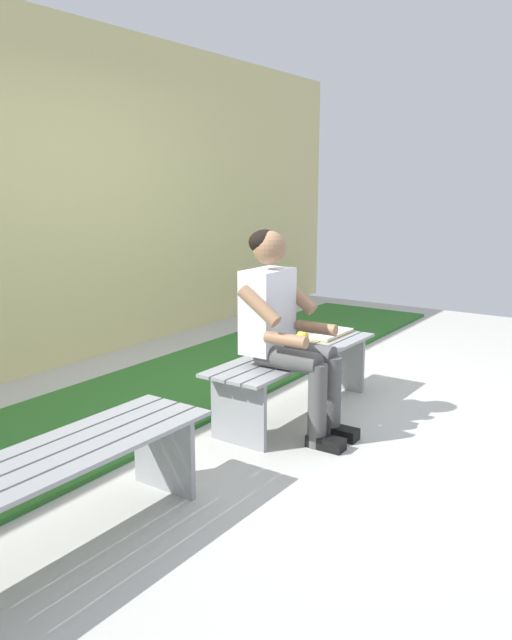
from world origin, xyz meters
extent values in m
cube|color=#B2B2AD|center=(0.98, 1.00, -0.02)|extent=(10.00, 7.00, 0.04)
cube|color=#2D6B28|center=(0.98, -0.99, 0.01)|extent=(9.00, 1.26, 0.03)
cube|color=#D1C684|center=(0.50, -2.28, 1.39)|extent=(9.50, 0.24, 2.79)
cube|color=gray|center=(0.00, -0.16, 0.41)|extent=(1.51, 0.12, 0.02)
cube|color=gray|center=(0.00, -0.05, 0.41)|extent=(1.51, 0.12, 0.02)
cube|color=gray|center=(0.00, 0.05, 0.41)|extent=(1.51, 0.12, 0.02)
cube|color=gray|center=(0.00, 0.16, 0.41)|extent=(1.51, 0.12, 0.02)
cube|color=gray|center=(-0.63, 0.01, 0.20)|extent=(0.04, 0.38, 0.40)
cube|color=gray|center=(0.63, -0.01, 0.20)|extent=(0.04, 0.38, 0.40)
cube|color=gray|center=(1.96, -0.16, 0.41)|extent=(1.58, 0.12, 0.02)
cube|color=gray|center=(1.96, -0.05, 0.41)|extent=(1.58, 0.12, 0.02)
cube|color=gray|center=(1.96, 0.05, 0.41)|extent=(1.58, 0.12, 0.02)
cube|color=gray|center=(1.97, 0.16, 0.41)|extent=(1.58, 0.12, 0.02)
cube|color=gray|center=(1.29, 0.01, 0.20)|extent=(0.04, 0.38, 0.40)
cube|color=silver|center=(0.31, -0.02, 0.74)|extent=(0.34, 0.20, 0.50)
sphere|color=#936B4C|center=(0.31, -0.01, 1.12)|extent=(0.20, 0.20, 0.20)
ellipsoid|color=black|center=(0.31, -0.04, 1.15)|extent=(0.20, 0.19, 0.15)
cylinder|color=#4C4C4C|center=(0.22, 0.18, 0.49)|extent=(0.13, 0.40, 0.13)
cylinder|color=#4C4C4C|center=(0.40, 0.18, 0.49)|extent=(0.13, 0.40, 0.13)
cylinder|color=#4C4C4C|center=(0.22, 0.38, 0.25)|extent=(0.11, 0.11, 0.49)
cube|color=black|center=(0.22, 0.44, 0.04)|extent=(0.10, 0.22, 0.07)
cylinder|color=#4C4C4C|center=(0.40, 0.38, 0.25)|extent=(0.11, 0.11, 0.49)
cube|color=black|center=(0.40, 0.44, 0.04)|extent=(0.10, 0.22, 0.07)
cylinder|color=#936B4C|center=(0.10, 0.06, 0.81)|extent=(0.08, 0.28, 0.23)
cylinder|color=#936B4C|center=(0.13, 0.22, 0.63)|extent=(0.07, 0.26, 0.07)
cylinder|color=#936B4C|center=(0.52, 0.06, 0.81)|extent=(0.08, 0.28, 0.23)
cylinder|color=#936B4C|center=(0.49, 0.22, 0.63)|extent=(0.07, 0.26, 0.07)
sphere|color=gold|center=(-0.21, -0.07, 0.47)|extent=(0.09, 0.09, 0.09)
cube|color=white|center=(-0.63, -0.01, 0.43)|extent=(0.20, 0.15, 0.02)
cube|color=white|center=(-0.42, -0.01, 0.43)|extent=(0.20, 0.15, 0.02)
cube|color=#BF8C1E|center=(-0.53, -0.01, 0.43)|extent=(0.41, 0.16, 0.01)
camera|label=1|loc=(3.44, 2.01, 1.49)|focal=35.55mm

